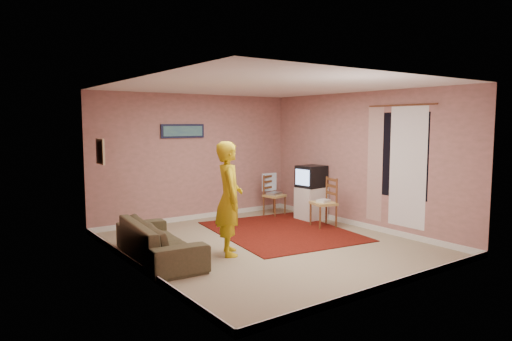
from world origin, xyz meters
TOP-DOWN VIEW (x-y plane):
  - ground at (0.00, 0.00)m, footprint 5.00×5.00m
  - wall_back at (0.00, 2.50)m, footprint 4.50×0.02m
  - wall_front at (0.00, -2.50)m, footprint 4.50×0.02m
  - wall_left at (-2.25, 0.00)m, footprint 0.02×5.00m
  - wall_right at (2.25, 0.00)m, footprint 0.02×5.00m
  - ceiling at (0.00, 0.00)m, footprint 4.50×5.00m
  - baseboard_back at (0.00, 2.49)m, footprint 4.50×0.02m
  - baseboard_front at (0.00, -2.49)m, footprint 4.50×0.02m
  - baseboard_left at (-2.24, 0.00)m, footprint 0.02×5.00m
  - baseboard_right at (2.24, 0.00)m, footprint 0.02×5.00m
  - window at (2.24, -0.90)m, footprint 0.01×1.10m
  - curtain_sheer at (2.23, -1.05)m, footprint 0.01×0.75m
  - curtain_floral at (2.21, -0.35)m, footprint 0.01×0.35m
  - curtain_rod at (2.20, -0.90)m, footprint 0.02×1.40m
  - picture_back at (-0.30, 2.47)m, footprint 0.95×0.04m
  - picture_left at (-2.22, 1.60)m, footprint 0.04×0.38m
  - area_rug at (0.76, 0.59)m, footprint 2.61×3.08m
  - tv_cabinet at (1.95, 1.09)m, footprint 0.53×0.48m
  - crt_tv at (1.94, 1.09)m, footprint 0.57×0.51m
  - chair_a at (1.60, 1.89)m, footprint 0.47×0.45m
  - dvd_player at (1.60, 1.89)m, footprint 0.37×0.31m
  - blue_throw at (1.60, 2.08)m, footprint 0.37×0.05m
  - chair_b at (1.65, 0.41)m, footprint 0.51×0.52m
  - game_console at (1.65, 0.41)m, footprint 0.28×0.22m
  - sofa at (-1.80, 0.28)m, footprint 0.96×2.06m
  - person at (-0.81, -0.09)m, footprint 0.64×0.75m

SIDE VIEW (x-z plane):
  - ground at x=0.00m, z-range 0.00..0.00m
  - area_rug at x=0.76m, z-range 0.00..0.01m
  - baseboard_back at x=0.00m, z-range 0.00..0.10m
  - baseboard_front at x=0.00m, z-range 0.00..0.10m
  - baseboard_left at x=-2.24m, z-range 0.00..0.10m
  - baseboard_right at x=2.24m, z-range 0.00..0.10m
  - sofa at x=-1.80m, z-range 0.00..0.58m
  - tv_cabinet at x=1.95m, z-range 0.00..0.68m
  - dvd_player at x=1.60m, z-range 0.45..0.50m
  - game_console at x=1.65m, z-range 0.49..0.54m
  - chair_a at x=1.60m, z-range 0.30..0.78m
  - chair_b at x=1.65m, z-range 0.33..0.85m
  - blue_throw at x=1.60m, z-range 0.51..0.90m
  - person at x=-0.81m, z-range 0.00..1.74m
  - crt_tv at x=1.94m, z-range 0.68..1.13m
  - curtain_sheer at x=2.23m, z-range 0.20..2.30m
  - curtain_floral at x=2.21m, z-range 0.20..2.30m
  - wall_back at x=0.00m, z-range 0.00..2.60m
  - wall_front at x=0.00m, z-range 0.00..2.60m
  - wall_left at x=-2.25m, z-range 0.00..2.60m
  - wall_right at x=2.25m, z-range 0.00..2.60m
  - window at x=2.24m, z-range 0.70..2.20m
  - picture_left at x=-2.22m, z-range 1.34..1.76m
  - picture_back at x=-0.30m, z-range 1.71..1.99m
  - curtain_rod at x=2.20m, z-range 2.31..2.33m
  - ceiling at x=0.00m, z-range 2.59..2.61m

